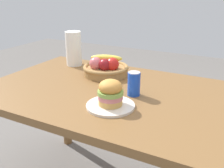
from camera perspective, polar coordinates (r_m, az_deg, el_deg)
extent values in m
cube|color=brown|center=(1.42, -0.40, -2.02)|extent=(1.40, 0.90, 0.04)
cylinder|color=brown|center=(2.17, -10.28, -4.78)|extent=(0.07, 0.07, 0.71)
cylinder|color=silver|center=(1.22, -0.34, -4.82)|extent=(0.23, 0.23, 0.01)
cylinder|color=tan|center=(1.21, -0.34, -3.92)|extent=(0.11, 0.11, 0.03)
cylinder|color=#C67075|center=(1.20, -0.34, -2.79)|extent=(0.12, 0.12, 0.02)
cylinder|color=#84A84C|center=(1.19, -0.35, -1.90)|extent=(0.12, 0.12, 0.02)
ellipsoid|color=gold|center=(1.18, -0.35, -0.64)|extent=(0.11, 0.11, 0.07)
cylinder|color=blue|center=(1.33, 4.86, -0.02)|extent=(0.07, 0.07, 0.12)
cylinder|color=silver|center=(1.31, 4.95, 2.56)|extent=(0.06, 0.06, 0.00)
cylinder|color=#9E7542|center=(1.64, -1.38, 2.88)|extent=(0.28, 0.28, 0.05)
torus|color=#9E7542|center=(1.64, -1.38, 3.71)|extent=(0.29, 0.29, 0.02)
sphere|color=red|center=(1.60, 0.09, 4.40)|extent=(0.08, 0.08, 0.08)
sphere|color=gold|center=(1.65, -0.75, 4.76)|extent=(0.07, 0.07, 0.07)
sphere|color=#6BAD38|center=(1.68, -1.91, 5.07)|extent=(0.07, 0.07, 0.07)
sphere|color=#D16066|center=(1.62, -3.59, 4.57)|extent=(0.08, 0.08, 0.08)
sphere|color=maroon|center=(1.59, -1.62, 4.26)|extent=(0.08, 0.08, 0.08)
ellipsoid|color=yellow|center=(1.62, -1.24, 5.76)|extent=(0.21, 0.11, 0.05)
cylinder|color=white|center=(1.85, -8.51, 7.78)|extent=(0.11, 0.11, 0.24)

